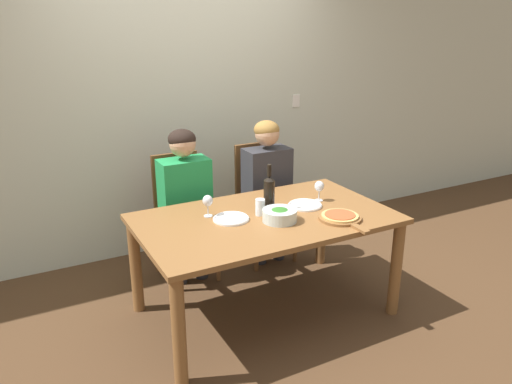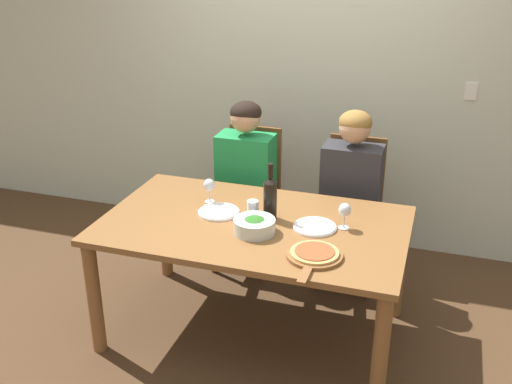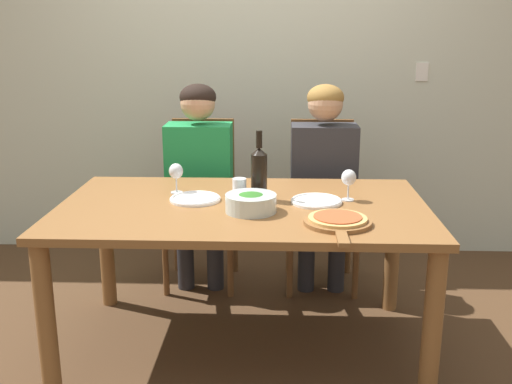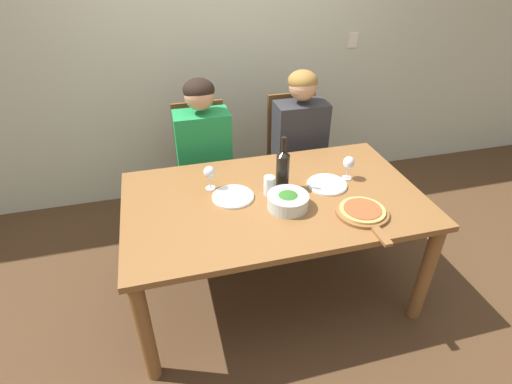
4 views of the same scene
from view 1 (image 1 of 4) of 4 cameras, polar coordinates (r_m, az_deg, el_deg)
name	(u,v)px [view 1 (image 1 of 4)]	position (r m, az deg, el deg)	size (l,w,h in m)	color
ground_plane	(265,311)	(3.71, 1.01, -13.40)	(40.00, 40.00, 0.00)	#4C331E
back_wall	(188,98)	(4.45, -7.82, 10.61)	(10.00, 0.06, 2.70)	beige
dining_table	(265,230)	(3.41, 1.07, -4.37)	(1.71, 1.01, 0.73)	brown
chair_left	(182,213)	(4.05, -8.49, -2.39)	(0.42, 0.42, 0.99)	brown
chair_right	(261,199)	(4.33, 0.57, -0.76)	(0.42, 0.42, 0.99)	brown
person_woman	(186,192)	(3.87, -8.05, -0.01)	(0.47, 0.51, 1.22)	#28282D
person_man	(268,179)	(4.16, 1.36, 1.53)	(0.47, 0.51, 1.22)	#28282D
wine_bottle	(269,193)	(3.42, 1.51, -0.08)	(0.08, 0.08, 0.33)	black
broccoli_bowl	(280,215)	(3.29, 2.72, -2.65)	(0.23, 0.23, 0.09)	silver
dinner_plate_left	(231,218)	(3.32, -2.87, -3.04)	(0.24, 0.24, 0.02)	white
dinner_plate_right	(305,205)	(3.57, 5.62, -1.49)	(0.24, 0.24, 0.02)	white
pizza_on_board	(341,217)	(3.36, 9.65, -2.87)	(0.29, 0.43, 0.04)	brown
wine_glass_left	(208,202)	(3.35, -5.54, -1.12)	(0.07, 0.07, 0.15)	silver
wine_glass_right	(319,187)	(3.66, 7.25, 0.55)	(0.07, 0.07, 0.15)	silver
water_tumbler	(260,207)	(3.38, 0.47, -1.74)	(0.07, 0.07, 0.11)	silver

